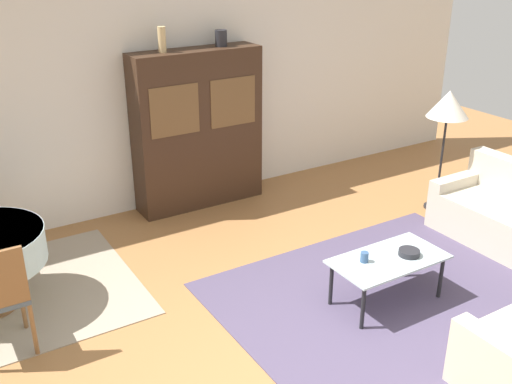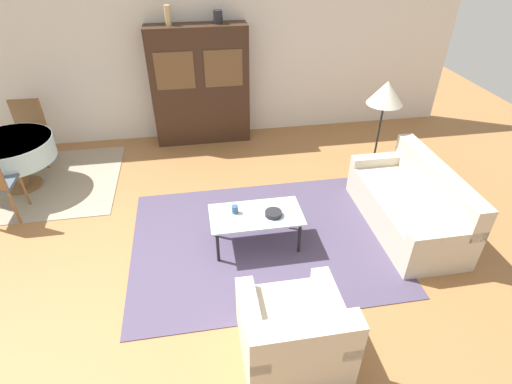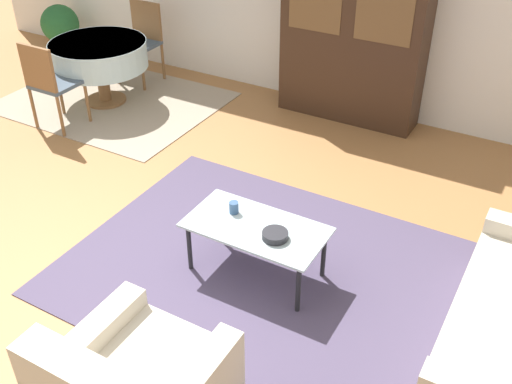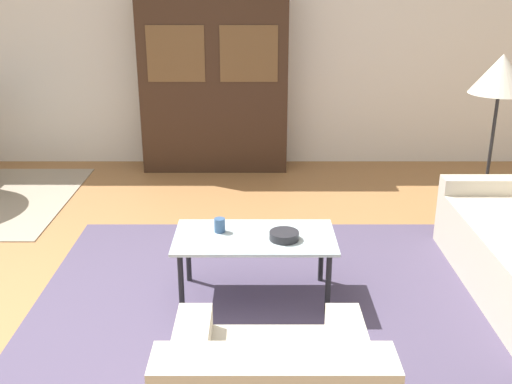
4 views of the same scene
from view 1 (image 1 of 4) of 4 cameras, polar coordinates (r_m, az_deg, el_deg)
name	(u,v)px [view 1 (image 1 of 4)]	position (r m, az deg, el deg)	size (l,w,h in m)	color
ground_plane	(330,374)	(4.79, 7.04, -16.81)	(14.00, 14.00, 0.00)	#9E6B3D
wall_back	(140,98)	(7.07, -11.03, 8.76)	(10.00, 0.06, 2.70)	silver
area_rug	(387,296)	(5.74, 12.41, -9.61)	(3.05, 2.32, 0.01)	#4C425B
coffee_table	(388,263)	(5.46, 12.49, -6.58)	(1.04, 0.55, 0.44)	black
display_cabinet	(198,129)	(7.18, -5.56, 5.95)	(1.55, 0.41, 1.89)	#382316
floor_lamp	(448,107)	(7.24, 17.84, 7.67)	(0.48, 0.48, 1.46)	black
cup	(364,257)	(5.32, 10.28, -6.12)	(0.07, 0.07, 0.09)	#33517A
bowl	(409,253)	(5.52, 14.37, -5.61)	(0.19, 0.19, 0.05)	#232328
vase_tall	(162,40)	(6.78, -8.95, 14.15)	(0.09, 0.09, 0.28)	tan
vase_short	(221,38)	(7.10, -3.35, 14.42)	(0.14, 0.14, 0.19)	#232328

